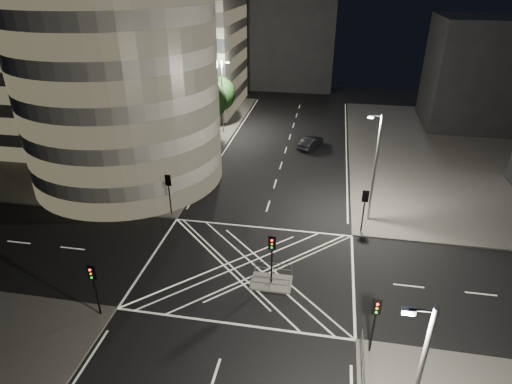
% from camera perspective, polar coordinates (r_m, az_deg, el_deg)
% --- Properties ---
extents(ground, '(120.00, 120.00, 0.00)m').
position_cam_1_polar(ground, '(33.84, -0.98, -10.10)').
color(ground, black).
rests_on(ground, ground).
extents(sidewalk_far_left, '(42.00, 42.00, 0.15)m').
position_cam_1_polar(sidewalk_far_left, '(66.62, -21.63, 7.56)').
color(sidewalk_far_left, '#504D4B').
rests_on(sidewalk_far_left, ground).
extents(central_island, '(3.00, 2.00, 0.15)m').
position_cam_1_polar(central_island, '(32.38, 2.05, -11.97)').
color(central_island, slate).
rests_on(central_island, ground).
extents(office_tower_curved, '(30.00, 29.00, 27.20)m').
position_cam_1_polar(office_tower_curved, '(52.62, -20.58, 17.13)').
color(office_tower_curved, gray).
rests_on(office_tower_curved, sidewalk_far_left).
extents(office_block_rear, '(24.00, 16.00, 22.00)m').
position_cam_1_polar(office_block_rear, '(74.15, -12.24, 19.57)').
color(office_block_rear, gray).
rests_on(office_block_rear, sidewalk_far_left).
extents(building_right_far, '(14.00, 12.00, 15.00)m').
position_cam_1_polar(building_right_far, '(70.65, 27.89, 13.85)').
color(building_right_far, black).
rests_on(building_right_far, sidewalk_far_right).
extents(building_far_end, '(18.00, 8.00, 18.00)m').
position_cam_1_polar(building_far_end, '(85.59, 4.08, 19.62)').
color(building_far_end, black).
rests_on(building_far_end, ground).
extents(tree_a, '(3.99, 3.99, 6.30)m').
position_cam_1_polar(tree_a, '(42.03, -12.83, 3.67)').
color(tree_a, black).
rests_on(tree_a, sidewalk_far_left).
extents(tree_b, '(4.06, 4.06, 6.84)m').
position_cam_1_polar(tree_b, '(47.01, -10.20, 7.16)').
color(tree_b, black).
rests_on(tree_b, sidewalk_far_left).
extents(tree_c, '(3.91, 3.91, 7.21)m').
position_cam_1_polar(tree_c, '(52.22, -8.04, 9.91)').
color(tree_c, black).
rests_on(tree_c, sidewalk_far_left).
extents(tree_d, '(4.59, 4.59, 7.91)m').
position_cam_1_polar(tree_d, '(57.63, -6.25, 12.01)').
color(tree_d, black).
rests_on(tree_d, sidewalk_far_left).
extents(tree_e, '(4.21, 4.21, 7.10)m').
position_cam_1_polar(tree_e, '(63.36, -4.72, 12.94)').
color(tree_e, black).
rests_on(tree_e, sidewalk_far_left).
extents(traffic_signal_fl, '(0.55, 0.22, 4.00)m').
position_cam_1_polar(traffic_signal_fl, '(40.10, -11.56, 0.65)').
color(traffic_signal_fl, black).
rests_on(traffic_signal_fl, sidewalk_far_left).
extents(traffic_signal_nl, '(0.55, 0.22, 4.00)m').
position_cam_1_polar(traffic_signal_nl, '(29.88, -20.84, -11.05)').
color(traffic_signal_nl, black).
rests_on(traffic_signal_nl, sidewalk_near_left).
extents(traffic_signal_fr, '(0.55, 0.22, 4.00)m').
position_cam_1_polar(traffic_signal_fr, '(37.70, 14.27, -1.49)').
color(traffic_signal_fr, black).
rests_on(traffic_signal_fr, sidewalk_far_right).
extents(traffic_signal_nr, '(0.55, 0.22, 4.00)m').
position_cam_1_polar(traffic_signal_nr, '(26.58, 15.61, -15.63)').
color(traffic_signal_nr, black).
rests_on(traffic_signal_nr, sidewalk_near_right).
extents(traffic_signal_island, '(0.55, 0.22, 4.00)m').
position_cam_1_polar(traffic_signal_island, '(30.66, 2.14, -7.87)').
color(traffic_signal_island, black).
rests_on(traffic_signal_island, central_island).
extents(street_lamp_left_near, '(1.25, 0.25, 10.00)m').
position_cam_1_polar(street_lamp_left_near, '(43.72, -10.27, 6.83)').
color(street_lamp_left_near, slate).
rests_on(street_lamp_left_near, sidewalk_far_left).
extents(street_lamp_left_far, '(1.25, 0.25, 10.00)m').
position_cam_1_polar(street_lamp_left_far, '(60.11, -4.46, 12.87)').
color(street_lamp_left_far, slate).
rests_on(street_lamp_left_far, sidewalk_far_left).
extents(street_lamp_right_far, '(1.25, 0.25, 10.00)m').
position_cam_1_polar(street_lamp_right_far, '(38.61, 15.51, 3.41)').
color(street_lamp_right_far, slate).
rests_on(street_lamp_right_far, sidewalk_far_right).
extents(railing_island_south, '(2.80, 0.06, 1.10)m').
position_cam_1_polar(railing_island_south, '(31.30, 1.82, -12.12)').
color(railing_island_south, slate).
rests_on(railing_island_south, central_island).
extents(railing_island_north, '(2.80, 0.06, 1.10)m').
position_cam_1_polar(railing_island_north, '(32.69, 2.30, -10.14)').
color(railing_island_north, slate).
rests_on(railing_island_north, central_island).
extents(sedan, '(3.25, 4.92, 1.53)m').
position_cam_1_polar(sedan, '(56.29, 7.30, 6.59)').
color(sedan, black).
rests_on(sedan, ground).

